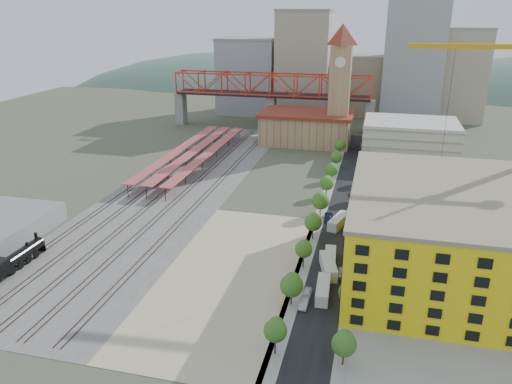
% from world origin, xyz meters
% --- Properties ---
extents(ground, '(400.00, 400.00, 0.00)m').
position_xyz_m(ground, '(0.00, 0.00, 0.00)').
color(ground, '#474C38').
rests_on(ground, ground).
extents(ballast_strip, '(36.00, 165.00, 0.06)m').
position_xyz_m(ballast_strip, '(-36.00, 17.50, 0.03)').
color(ballast_strip, '#605E59').
rests_on(ballast_strip, ground).
extents(dirt_lot, '(28.00, 67.00, 0.06)m').
position_xyz_m(dirt_lot, '(-4.00, -31.50, 0.03)').
color(dirt_lot, tan).
rests_on(dirt_lot, ground).
extents(street_asphalt, '(12.00, 170.00, 0.06)m').
position_xyz_m(street_asphalt, '(16.00, 15.00, 0.03)').
color(street_asphalt, black).
rests_on(street_asphalt, ground).
extents(sidewalk_west, '(3.00, 170.00, 0.04)m').
position_xyz_m(sidewalk_west, '(10.50, 15.00, 0.02)').
color(sidewalk_west, gray).
rests_on(sidewalk_west, ground).
extents(sidewalk_east, '(3.00, 170.00, 0.04)m').
position_xyz_m(sidewalk_east, '(21.50, 15.00, 0.02)').
color(sidewalk_east, gray).
rests_on(sidewalk_east, ground).
extents(construction_pad, '(50.00, 90.00, 0.06)m').
position_xyz_m(construction_pad, '(45.00, -20.00, 0.03)').
color(construction_pad, gray).
rests_on(construction_pad, ground).
extents(rail_tracks, '(26.56, 160.00, 0.18)m').
position_xyz_m(rail_tracks, '(-37.80, 17.50, 0.15)').
color(rail_tracks, '#382B23').
rests_on(rail_tracks, ground).
extents(platform_canopies, '(16.00, 80.00, 4.12)m').
position_xyz_m(platform_canopies, '(-41.00, 45.00, 3.99)').
color(platform_canopies, '#B64D46').
rests_on(platform_canopies, ground).
extents(station_hall, '(38.00, 24.00, 13.10)m').
position_xyz_m(station_hall, '(-5.00, 82.00, 6.67)').
color(station_hall, tan).
rests_on(station_hall, ground).
extents(clock_tower, '(12.00, 12.00, 52.00)m').
position_xyz_m(clock_tower, '(8.00, 79.99, 28.70)').
color(clock_tower, tan).
rests_on(clock_tower, ground).
extents(parking_garage, '(34.00, 26.00, 14.00)m').
position_xyz_m(parking_garage, '(36.00, 70.00, 7.00)').
color(parking_garage, silver).
rests_on(parking_garage, ground).
extents(truss_bridge, '(94.00, 9.60, 25.60)m').
position_xyz_m(truss_bridge, '(-25.00, 105.00, 18.86)').
color(truss_bridge, gray).
rests_on(truss_bridge, ground).
extents(construction_building, '(44.60, 50.60, 18.80)m').
position_xyz_m(construction_building, '(42.00, -20.00, 9.41)').
color(construction_building, yellow).
rests_on(construction_building, ground).
extents(street_trees, '(15.40, 124.40, 8.00)m').
position_xyz_m(street_trees, '(16.00, 5.00, 0.00)').
color(street_trees, '#2F7021').
rests_on(street_trees, ground).
extents(skyline, '(133.00, 46.00, 60.00)m').
position_xyz_m(skyline, '(7.47, 142.31, 22.81)').
color(skyline, '#9EA0A3').
rests_on(skyline, ground).
extents(distant_hills, '(647.00, 264.00, 227.00)m').
position_xyz_m(distant_hills, '(45.28, 260.00, -79.54)').
color(distant_hills, '#4C6B59').
rests_on(distant_hills, ground).
extents(locomotive, '(2.91, 22.48, 5.62)m').
position_xyz_m(locomotive, '(-50.00, -41.68, 2.10)').
color(locomotive, black).
rests_on(locomotive, ground).
extents(site_trailer_a, '(2.94, 9.49, 2.57)m').
position_xyz_m(site_trailer_a, '(16.00, -35.32, 1.28)').
color(site_trailer_a, silver).
rests_on(site_trailer_a, ground).
extents(site_trailer_b, '(4.98, 10.33, 2.73)m').
position_xyz_m(site_trailer_b, '(16.00, -25.69, 1.37)').
color(site_trailer_b, silver).
rests_on(site_trailer_b, ground).
extents(site_trailer_c, '(3.00, 9.14, 2.46)m').
position_xyz_m(site_trailer_c, '(16.00, -21.84, 1.23)').
color(site_trailer_c, silver).
rests_on(site_trailer_c, ground).
extents(site_trailer_d, '(5.08, 9.95, 2.63)m').
position_xyz_m(site_trailer_d, '(16.00, -0.94, 1.32)').
color(site_trailer_d, silver).
rests_on(site_trailer_d, ground).
extents(car_0, '(1.90, 4.34, 1.45)m').
position_xyz_m(car_0, '(13.00, -36.67, 0.73)').
color(car_0, silver).
rests_on(car_0, ground).
extents(car_1, '(1.75, 4.65, 1.52)m').
position_xyz_m(car_1, '(13.00, -39.98, 0.76)').
color(car_1, '#A0A0A6').
rests_on(car_1, ground).
extents(car_2, '(2.56, 4.88, 1.31)m').
position_xyz_m(car_2, '(13.00, 3.17, 0.65)').
color(car_2, black).
rests_on(car_2, ground).
extents(car_3, '(2.06, 4.82, 1.39)m').
position_xyz_m(car_3, '(13.00, 2.09, 0.69)').
color(car_3, '#1B234F').
rests_on(car_3, ground).
extents(car_4, '(2.05, 4.40, 1.46)m').
position_xyz_m(car_4, '(19.00, -26.80, 0.73)').
color(car_4, silver).
rests_on(car_4, ground).
extents(car_5, '(1.87, 4.78, 1.55)m').
position_xyz_m(car_5, '(19.00, 0.51, 0.77)').
color(car_5, gray).
rests_on(car_5, ground).
extents(car_6, '(2.94, 5.02, 1.31)m').
position_xyz_m(car_6, '(19.00, 23.13, 0.66)').
color(car_6, black).
rests_on(car_6, ground).
extents(car_7, '(2.64, 5.01, 1.38)m').
position_xyz_m(car_7, '(19.00, 41.04, 0.69)').
color(car_7, navy).
rests_on(car_7, ground).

